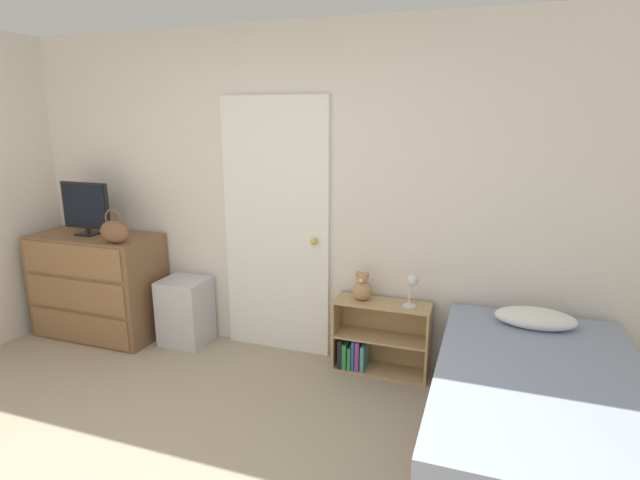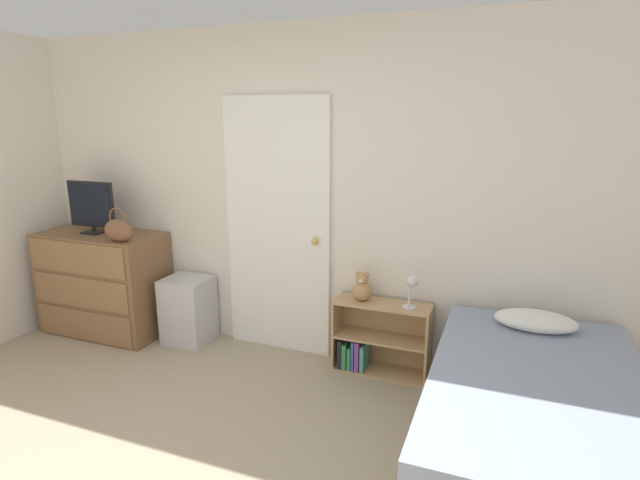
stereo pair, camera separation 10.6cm
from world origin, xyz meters
name	(u,v)px [view 1 (the left image)]	position (x,y,z in m)	size (l,w,h in m)	color
wall_back	(285,196)	(0.00, 2.25, 1.27)	(10.00, 0.06, 2.55)	silver
door_closed	(276,229)	(-0.06, 2.19, 1.02)	(0.88, 0.09, 2.03)	white
dresser	(99,285)	(-1.65, 1.93, 0.45)	(1.08, 0.54, 0.90)	brown
tv	(86,208)	(-1.69, 1.93, 1.13)	(0.47, 0.16, 0.45)	black
handbag	(115,231)	(-1.26, 1.76, 1.00)	(0.27, 0.11, 0.28)	brown
storage_bin	(186,311)	(-0.84, 2.03, 0.28)	(0.38, 0.34, 0.56)	silver
bookshelf	(374,341)	(0.78, 2.08, 0.24)	(0.71, 0.25, 0.55)	tan
teddy_bear	(362,288)	(0.68, 2.07, 0.65)	(0.15, 0.15, 0.22)	tan
desk_lamp	(412,284)	(1.05, 2.04, 0.73)	(0.11, 0.10, 0.25)	silver
bed	(537,422)	(1.86, 1.29, 0.29)	(1.10, 1.84, 0.69)	#996B47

